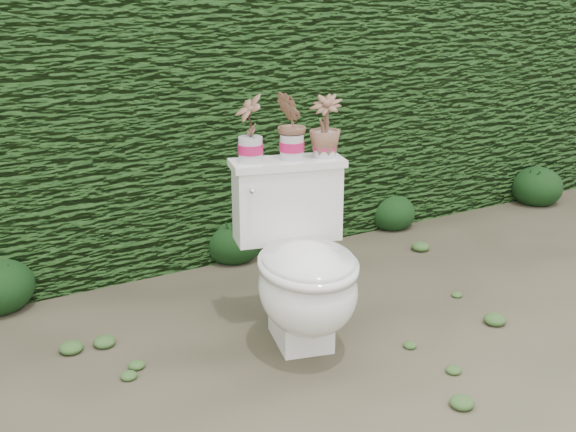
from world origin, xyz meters
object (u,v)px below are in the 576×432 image
potted_plant_center (292,127)px  potted_plant_right (325,128)px  toilet (302,269)px  potted_plant_left (250,130)px

potted_plant_center → potted_plant_right: size_ratio=1.10×
toilet → potted_plant_center: potted_plant_center is taller
potted_plant_left → potted_plant_right: size_ratio=1.07×
toilet → potted_plant_left: potted_plant_left is taller
potted_plant_center → potted_plant_right: (0.15, -0.04, -0.01)m
toilet → potted_plant_center: (0.08, 0.23, 0.56)m
toilet → potted_plant_left: (-0.10, 0.27, 0.56)m
toilet → potted_plant_left: bearing=124.4°
toilet → potted_plant_right: potted_plant_right is taller
toilet → potted_plant_right: size_ratio=2.99×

